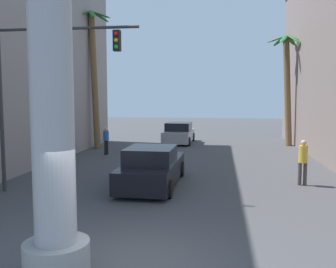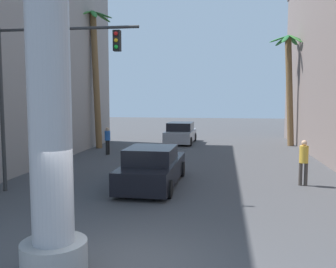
# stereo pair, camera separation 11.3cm
# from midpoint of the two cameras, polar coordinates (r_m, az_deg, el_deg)

# --- Properties ---
(ground_plane) EXTENTS (88.74, 88.74, 0.00)m
(ground_plane) POSITION_cam_midpoint_polar(r_m,az_deg,el_deg) (17.59, 1.77, -5.69)
(ground_plane) COLOR #424244
(traffic_light_mast) EXTENTS (5.19, 0.32, 5.92)m
(traffic_light_mast) POSITION_cam_midpoint_polar(r_m,az_deg,el_deg) (14.10, -18.97, 8.27)
(traffic_light_mast) COLOR #333333
(traffic_light_mast) RESTS_ON ground
(car_lead) EXTENTS (2.10, 5.16, 1.56)m
(car_lead) POSITION_cam_midpoint_polar(r_m,az_deg,el_deg) (14.69, -2.63, -5.18)
(car_lead) COLOR black
(car_lead) RESTS_ON ground
(car_far) EXTENTS (2.15, 4.41, 1.56)m
(car_far) POSITION_cam_midpoint_polar(r_m,az_deg,el_deg) (28.04, 1.53, 0.10)
(car_far) COLOR black
(car_far) RESTS_ON ground
(palm_tree_far_right) EXTENTS (2.64, 2.40, 7.78)m
(palm_tree_far_right) POSITION_cam_midpoint_polar(r_m,az_deg,el_deg) (27.92, 17.61, 7.53)
(palm_tree_far_right) COLOR brown
(palm_tree_far_right) RESTS_ON ground
(palm_tree_far_left) EXTENTS (2.68, 2.59, 9.14)m
(palm_tree_far_left) POSITION_cam_midpoint_polar(r_m,az_deg,el_deg) (25.79, -11.42, 9.83)
(palm_tree_far_left) COLOR brown
(palm_tree_far_left) RESTS_ON ground
(pedestrian_mid_right) EXTENTS (0.35, 0.35, 1.79)m
(pedestrian_mid_right) POSITION_cam_midpoint_polar(r_m,az_deg,el_deg) (15.58, 19.68, -3.59)
(pedestrian_mid_right) COLOR #3F3833
(pedestrian_mid_right) RESTS_ON ground
(pedestrian_far_left) EXTENTS (0.41, 0.41, 1.65)m
(pedestrian_far_left) POSITION_cam_midpoint_polar(r_m,az_deg,el_deg) (22.71, -9.56, -0.72)
(pedestrian_far_left) COLOR black
(pedestrian_far_left) RESTS_ON ground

